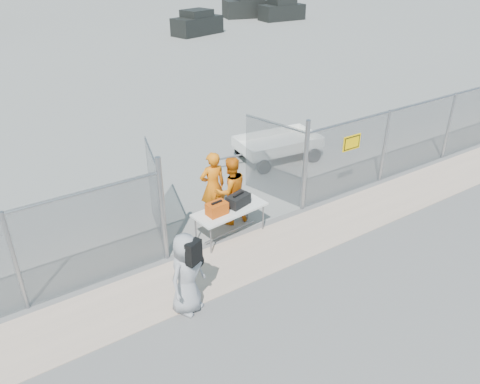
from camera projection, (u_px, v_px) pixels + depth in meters
ground at (291, 273)px, 10.15m from camera, size 160.00×160.00×0.00m
dirt_strip at (264, 250)px, 10.88m from camera, size 44.00×1.60×0.01m
chain_link_fence at (240, 192)px, 11.09m from camera, size 40.00×0.20×2.20m
folding_table at (230, 222)px, 11.25m from camera, size 1.87×0.93×0.76m
orange_bag at (217, 209)px, 10.78m from camera, size 0.50×0.36×0.29m
black_duffel at (238, 200)px, 11.15m from camera, size 0.63×0.47×0.27m
security_worker_left at (213, 186)px, 11.70m from camera, size 0.73×0.53×1.86m
security_worker_right at (231, 191)px, 11.58m from camera, size 0.92×0.74×1.79m
visitor at (186, 274)px, 8.78m from camera, size 0.98×0.83×1.71m
utility_trailer at (277, 147)px, 15.21m from camera, size 3.60×2.13×0.83m
parked_vehicle_near at (197, 23)px, 34.91m from camera, size 4.18×2.67×1.75m
parked_vehicle_mid at (249, 6)px, 42.55m from camera, size 4.91×3.17×2.05m
parked_vehicle_far at (282, 10)px, 41.17m from camera, size 4.03×2.01×1.78m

